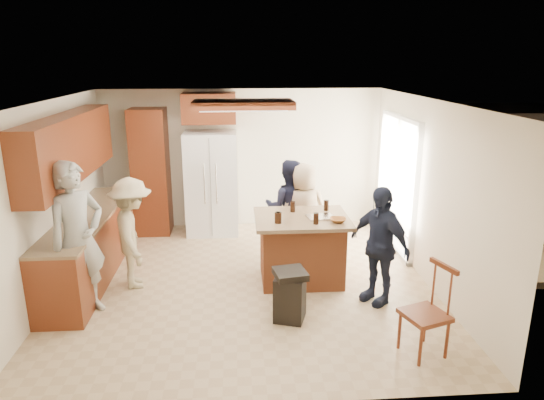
{
  "coord_description": "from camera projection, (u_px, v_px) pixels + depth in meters",
  "views": [
    {
      "loc": [
        -0.1,
        -6.18,
        3.02
      ],
      "look_at": [
        0.37,
        0.16,
        1.15
      ],
      "focal_mm": 32.0,
      "sensor_mm": 36.0,
      "label": 1
    }
  ],
  "objects": [
    {
      "name": "left_cabinetry",
      "position": [
        83.0,
        212.0,
        6.72
      ],
      "size": [
        0.64,
        3.0,
        2.3
      ],
      "color": "maroon",
      "rests_on": "ground"
    },
    {
      "name": "trash_bin",
      "position": [
        290.0,
        295.0,
        5.74
      ],
      "size": [
        0.43,
        0.43,
        0.63
      ],
      "color": "black",
      "rests_on": "ground"
    },
    {
      "name": "room_shell",
      "position": [
        495.0,
        187.0,
        8.4
      ],
      "size": [
        8.0,
        5.2,
        5.0
      ],
      "color": "tan",
      "rests_on": "ground"
    },
    {
      "name": "person_side_right",
      "position": [
        379.0,
        245.0,
        6.06
      ],
      "size": [
        0.88,
        1.0,
        1.53
      ],
      "primitive_type": "imported",
      "rotation": [
        0.0,
        0.0,
        -0.98
      ],
      "color": "#191F33",
      "rests_on": "ground"
    },
    {
      "name": "person_behind_right",
      "position": [
        304.0,
        211.0,
        7.47
      ],
      "size": [
        0.77,
        0.53,
        1.49
      ],
      "primitive_type": "imported",
      "rotation": [
        0.0,
        0.0,
        3.22
      ],
      "color": "tan",
      "rests_on": "ground"
    },
    {
      "name": "person_behind_left",
      "position": [
        288.0,
        207.0,
        7.61
      ],
      "size": [
        0.79,
        0.54,
        1.52
      ],
      "primitive_type": "imported",
      "rotation": [
        0.0,
        0.0,
        3.02
      ],
      "color": "#181B31",
      "rests_on": "ground"
    },
    {
      "name": "island_items",
      "position": [
        316.0,
        216.0,
        6.51
      ],
      "size": [
        0.96,
        0.67,
        0.15
      ],
      "color": "silver",
      "rests_on": "kitchen_island"
    },
    {
      "name": "refrigerator",
      "position": [
        212.0,
        183.0,
        8.5
      ],
      "size": [
        0.9,
        0.76,
        1.8
      ],
      "color": "white",
      "rests_on": "ground"
    },
    {
      "name": "back_wall_units",
      "position": [
        165.0,
        156.0,
        8.39
      ],
      "size": [
        1.8,
        0.6,
        2.45
      ],
      "color": "maroon",
      "rests_on": "ground"
    },
    {
      "name": "spindle_chair",
      "position": [
        426.0,
        314.0,
        5.04
      ],
      "size": [
        0.53,
        0.53,
        0.99
      ],
      "color": "maroon",
      "rests_on": "ground"
    },
    {
      "name": "kitchen_island",
      "position": [
        301.0,
        248.0,
        6.74
      ],
      "size": [
        1.28,
        1.03,
        0.93
      ],
      "color": "#AA522B",
      "rests_on": "ground"
    },
    {
      "name": "person_counter",
      "position": [
        133.0,
        233.0,
        6.49
      ],
      "size": [
        0.69,
        1.06,
        1.52
      ],
      "primitive_type": "imported",
      "rotation": [
        0.0,
        0.0,
        1.83
      ],
      "color": "tan",
      "rests_on": "ground"
    },
    {
      "name": "person_front_left",
      "position": [
        78.0,
        240.0,
        5.71
      ],
      "size": [
        0.84,
        0.86,
        1.91
      ],
      "primitive_type": "imported",
      "rotation": [
        0.0,
        0.0,
        0.86
      ],
      "color": "gray",
      "rests_on": "ground"
    }
  ]
}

